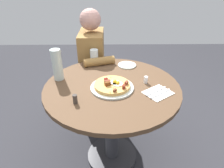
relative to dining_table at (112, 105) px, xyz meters
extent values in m
plane|color=#2D2D33|center=(0.00, 0.00, -0.55)|extent=(6.00, 6.00, 0.00)
cylinder|color=brown|center=(0.00, 0.00, 0.16)|extent=(0.94, 0.94, 0.03)
cylinder|color=#333338|center=(0.00, 0.00, -0.21)|extent=(0.11, 0.11, 0.69)
cylinder|color=#333338|center=(0.00, 0.00, -0.54)|extent=(0.42, 0.42, 0.02)
cube|color=#2D2D33|center=(0.61, 0.18, -0.33)|extent=(0.32, 0.28, 0.45)
cube|color=olive|center=(0.61, 0.18, 0.14)|extent=(0.38, 0.22, 0.48)
sphere|color=tan|center=(0.61, 0.18, 0.49)|extent=(0.19, 0.19, 0.19)
cylinder|color=olive|center=(0.34, 0.10, 0.20)|extent=(0.14, 0.27, 0.07)
cylinder|color=silver|center=(-0.04, 0.00, 0.18)|extent=(0.29, 0.29, 0.01)
cylinder|color=#DCA657|center=(-0.04, 0.00, 0.19)|extent=(0.24, 0.24, 0.02)
cylinder|color=white|center=(-0.05, -0.04, 0.21)|extent=(0.07, 0.07, 0.01)
sphere|color=yellow|center=(-0.05, -0.04, 0.21)|extent=(0.03, 0.03, 0.03)
cylinder|color=white|center=(-0.03, -0.02, 0.21)|extent=(0.07, 0.07, 0.01)
sphere|color=yellow|center=(-0.03, -0.02, 0.21)|extent=(0.03, 0.03, 0.03)
cube|color=brown|center=(-0.04, 0.03, 0.22)|extent=(0.03, 0.04, 0.03)
cube|color=maroon|center=(0.01, 0.04, 0.21)|extent=(0.02, 0.03, 0.02)
cube|color=brown|center=(-0.05, -0.09, 0.22)|extent=(0.03, 0.03, 0.02)
cube|color=brown|center=(-0.14, -0.02, 0.21)|extent=(0.03, 0.02, 0.02)
cube|color=maroon|center=(-0.10, -0.07, 0.22)|extent=(0.03, 0.02, 0.02)
cube|color=maroon|center=(-0.07, 0.04, 0.21)|extent=(0.03, 0.03, 0.02)
cube|color=brown|center=(-0.06, 0.03, 0.22)|extent=(0.03, 0.04, 0.03)
cube|color=#387F2D|center=(-0.02, -0.01, 0.21)|extent=(0.00, 0.01, 0.00)
cube|color=#387F2D|center=(0.05, 0.01, 0.21)|extent=(0.01, 0.00, 0.00)
cube|color=#387F2D|center=(-0.15, 0.01, 0.21)|extent=(0.01, 0.01, 0.00)
cube|color=#387F2D|center=(-0.04, -0.02, 0.21)|extent=(0.01, 0.01, 0.00)
cube|color=#387F2D|center=(-0.10, -0.01, 0.21)|extent=(0.01, 0.00, 0.00)
cylinder|color=silver|center=(0.32, -0.13, 0.18)|extent=(0.15, 0.15, 0.01)
cube|color=white|center=(-0.11, -0.30, 0.17)|extent=(0.21, 0.22, 0.00)
cube|color=silver|center=(-0.09, -0.29, 0.18)|extent=(0.11, 0.15, 0.00)
cube|color=silver|center=(-0.12, -0.31, 0.18)|extent=(0.11, 0.15, 0.00)
cylinder|color=silver|center=(0.37, 0.15, 0.23)|extent=(0.07, 0.07, 0.12)
cylinder|color=silver|center=(0.09, 0.39, 0.28)|extent=(0.07, 0.07, 0.23)
cylinder|color=white|center=(0.03, -0.24, 0.20)|extent=(0.03, 0.03, 0.05)
cylinder|color=#3F3833|center=(-0.21, 0.22, 0.20)|extent=(0.03, 0.03, 0.06)
camera|label=1|loc=(-1.15, 0.02, 0.85)|focal=30.94mm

